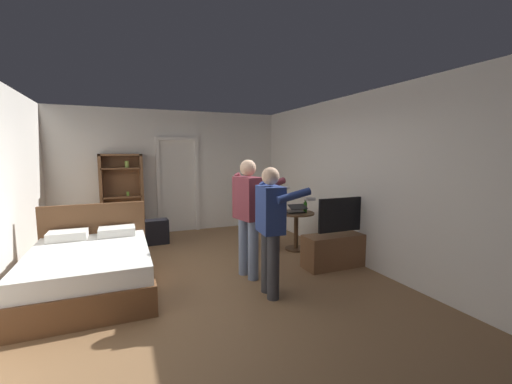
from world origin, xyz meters
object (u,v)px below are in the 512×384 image
at_px(side_table, 296,224).
at_px(laptop, 296,210).
at_px(bed, 91,268).
at_px(bookshelf, 122,193).
at_px(person_blue_shirt, 271,223).
at_px(suitcase_dark, 152,232).
at_px(person_striped_shirt, 249,210).
at_px(bottle_on_table, 305,207).
at_px(wooden_chair, 268,222).
at_px(tv_flatscreen, 342,246).

relative_size(side_table, laptop, 1.98).
distance_m(bed, bookshelf, 2.79).
bearing_deg(person_blue_shirt, suitcase_dark, 111.63).
relative_size(bed, person_striped_shirt, 1.13).
height_order(laptop, bottle_on_table, bottle_on_table).
relative_size(person_striped_shirt, suitcase_dark, 2.79).
xyz_separation_m(wooden_chair, suitcase_dark, (-1.90, 1.29, -0.30)).
distance_m(bookshelf, wooden_chair, 3.17).
bearing_deg(person_blue_shirt, side_table, 51.50).
relative_size(bookshelf, person_blue_shirt, 1.09).
distance_m(bed, wooden_chair, 2.91).
xyz_separation_m(bed, laptop, (3.31, 0.53, 0.45)).
relative_size(laptop, suitcase_dark, 0.59).
bearing_deg(tv_flatscreen, laptop, 106.63).
bearing_deg(tv_flatscreen, bookshelf, 135.51).
height_order(bottle_on_table, wooden_chair, wooden_chair).
height_order(tv_flatscreen, person_blue_shirt, person_blue_shirt).
relative_size(tv_flatscreen, bottle_on_table, 5.49).
bearing_deg(suitcase_dark, wooden_chair, -36.53).
height_order(bookshelf, bottle_on_table, bookshelf).
relative_size(tv_flatscreen, laptop, 3.65).
relative_size(bookshelf, person_striped_shirt, 1.04).
distance_m(laptop, person_blue_shirt, 1.96).
relative_size(tv_flatscreen, person_striped_shirt, 0.77).
height_order(bookshelf, person_blue_shirt, bookshelf).
distance_m(laptop, suitcase_dark, 2.83).
relative_size(side_table, suitcase_dark, 1.16).
xyz_separation_m(laptop, wooden_chair, (-0.48, 0.14, -0.21)).
distance_m(bottle_on_table, wooden_chair, 0.73).
height_order(tv_flatscreen, wooden_chair, tv_flatscreen).
relative_size(wooden_chair, person_blue_shirt, 0.61).
xyz_separation_m(person_blue_shirt, suitcase_dark, (-1.17, 2.96, -0.68)).
distance_m(laptop, person_striped_shirt, 1.52).
bearing_deg(laptop, bed, -170.93).
bearing_deg(side_table, bookshelf, 144.25).
xyz_separation_m(bed, suitcase_dark, (0.92, 1.96, -0.06)).
relative_size(person_blue_shirt, person_striped_shirt, 0.95).
distance_m(wooden_chair, person_blue_shirt, 1.86).
relative_size(side_table, bottle_on_table, 2.97).
bearing_deg(bottle_on_table, person_blue_shirt, -132.99).
relative_size(laptop, bottle_on_table, 1.50).
height_order(bookshelf, tv_flatscreen, bookshelf).
bearing_deg(suitcase_dark, bed, -117.66).
bearing_deg(bed, bottle_on_table, 8.03).
relative_size(bed, wooden_chair, 1.93).
xyz_separation_m(bed, tv_flatscreen, (3.60, -0.45, 0.01)).
distance_m(bed, side_table, 3.40).
relative_size(bookshelf, side_table, 2.52).
bearing_deg(bookshelf, tv_flatscreen, -44.49).
xyz_separation_m(laptop, person_blue_shirt, (-1.22, -1.53, 0.17)).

